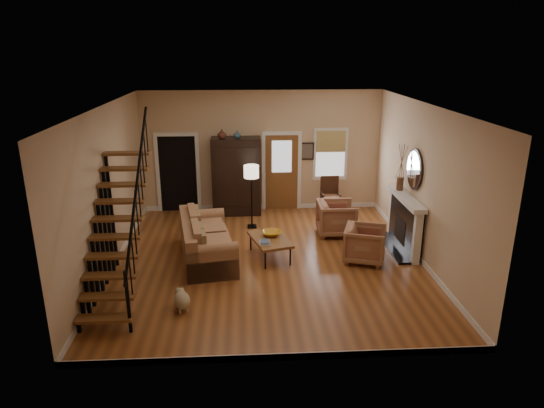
{
  "coord_description": "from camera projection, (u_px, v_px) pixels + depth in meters",
  "views": [
    {
      "loc": [
        -0.5,
        -9.53,
        4.42
      ],
      "look_at": [
        0.1,
        0.4,
        1.15
      ],
      "focal_mm": 32.0,
      "sensor_mm": 36.0,
      "label": 1
    }
  ],
  "objects": [
    {
      "name": "bowl",
      "position": [
        272.0,
        233.0,
        10.59
      ],
      "size": [
        0.41,
        0.41,
        0.1
      ],
      "primitive_type": "imported",
      "color": "orange",
      "rests_on": "coffee_table"
    },
    {
      "name": "side_chair",
      "position": [
        330.0,
        196.0,
        13.19
      ],
      "size": [
        0.54,
        0.54,
        1.02
      ],
      "primitive_type": null,
      "color": "#3B2012",
      "rests_on": "ground"
    },
    {
      "name": "sofa",
      "position": [
        207.0,
        240.0,
        10.41
      ],
      "size": [
        1.4,
        2.5,
        0.88
      ],
      "primitive_type": null,
      "rotation": [
        0.0,
        0.0,
        0.17
      ],
      "color": "#9D6B47",
      "rests_on": "ground"
    },
    {
      "name": "coffee_table",
      "position": [
        270.0,
        248.0,
        10.53
      ],
      "size": [
        0.99,
        1.33,
        0.46
      ],
      "primitive_type": null,
      "rotation": [
        0.0,
        0.0,
        0.28
      ],
      "color": "brown",
      "rests_on": "ground"
    },
    {
      "name": "fireplace",
      "position": [
        406.0,
        217.0,
        10.87
      ],
      "size": [
        0.33,
        1.95,
        2.3
      ],
      "color": "black",
      "rests_on": "ground"
    },
    {
      "name": "room",
      "position": [
        247.0,
        173.0,
        11.63
      ],
      "size": [
        7.0,
        7.33,
        3.3
      ],
      "color": "#945225",
      "rests_on": "ground"
    },
    {
      "name": "staircase",
      "position": [
        115.0,
        213.0,
        8.56
      ],
      "size": [
        0.94,
        2.8,
        3.2
      ],
      "primitive_type": null,
      "color": "brown",
      "rests_on": "ground"
    },
    {
      "name": "dog",
      "position": [
        182.0,
        301.0,
        8.44
      ],
      "size": [
        0.4,
        0.53,
        0.34
      ],
      "primitive_type": null,
      "rotation": [
        0.0,
        0.0,
        0.29
      ],
      "color": "tan",
      "rests_on": "ground"
    },
    {
      "name": "books",
      "position": [
        265.0,
        242.0,
        10.16
      ],
      "size": [
        0.22,
        0.3,
        0.06
      ],
      "primitive_type": null,
      "color": "beige",
      "rests_on": "coffee_table"
    },
    {
      "name": "vase_a",
      "position": [
        222.0,
        134.0,
        12.59
      ],
      "size": [
        0.24,
        0.24,
        0.25
      ],
      "primitive_type": "imported",
      "color": "#4C2619",
      "rests_on": "armoire"
    },
    {
      "name": "armoire",
      "position": [
        236.0,
        176.0,
        13.07
      ],
      "size": [
        1.3,
        0.6,
        2.1
      ],
      "primitive_type": null,
      "color": "black",
      "rests_on": "ground"
    },
    {
      "name": "armchair_left",
      "position": [
        365.0,
        244.0,
        10.32
      ],
      "size": [
        1.07,
        1.05,
        0.77
      ],
      "primitive_type": "imported",
      "rotation": [
        0.0,
        0.0,
        1.25
      ],
      "color": "brown",
      "rests_on": "ground"
    },
    {
      "name": "floor_lamp",
      "position": [
        252.0,
        197.0,
        12.11
      ],
      "size": [
        0.38,
        0.38,
        1.62
      ],
      "primitive_type": null,
      "rotation": [
        0.0,
        0.0,
        0.02
      ],
      "color": "black",
      "rests_on": "ground"
    },
    {
      "name": "vase_b",
      "position": [
        237.0,
        134.0,
        12.61
      ],
      "size": [
        0.2,
        0.2,
        0.21
      ],
      "primitive_type": "imported",
      "color": "#334C60",
      "rests_on": "armoire"
    },
    {
      "name": "armchair_right",
      "position": [
        337.0,
        218.0,
        11.78
      ],
      "size": [
        0.92,
        0.9,
        0.83
      ],
      "primitive_type": "imported",
      "rotation": [
        0.0,
        0.0,
        1.55
      ],
      "color": "brown",
      "rests_on": "ground"
    }
  ]
}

